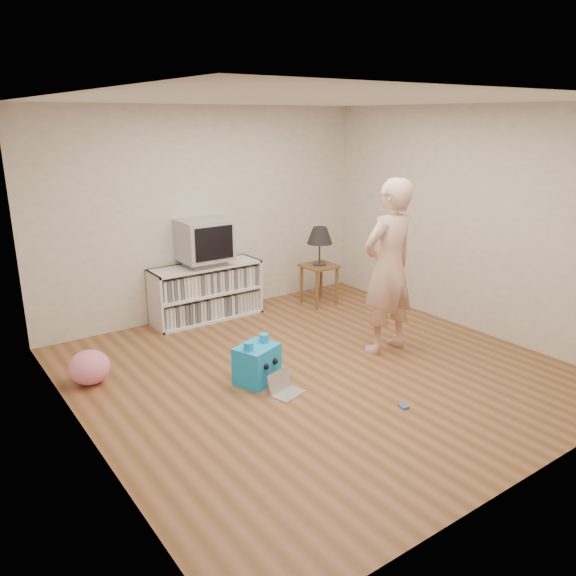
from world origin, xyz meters
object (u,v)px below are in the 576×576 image
(media_unit, at_px, (206,292))
(person, at_px, (388,267))
(table_lamp, at_px, (320,236))
(laptop, at_px, (284,387))
(side_table, at_px, (319,274))
(crt_tv, at_px, (204,240))
(dvd_deck, at_px, (205,262))
(plush_blue, at_px, (257,363))
(plush_pink, at_px, (89,367))

(media_unit, height_order, person, person)
(table_lamp, xyz_separation_m, laptop, (-1.88, -1.85, -0.89))
(media_unit, distance_m, person, 2.40)
(side_table, bearing_deg, crt_tv, 166.39)
(dvd_deck, relative_size, crt_tv, 0.75)
(plush_blue, bearing_deg, crt_tv, 55.54)
(side_table, xyz_separation_m, plush_pink, (-3.28, -0.61, -0.25))
(crt_tv, xyz_separation_m, table_lamp, (1.51, -0.37, -0.08))
(media_unit, xyz_separation_m, dvd_deck, (0.00, -0.02, 0.39))
(crt_tv, xyz_separation_m, plush_pink, (-1.77, -0.97, -0.86))
(dvd_deck, bearing_deg, side_table, -13.72)
(laptop, xyz_separation_m, plush_pink, (-1.40, 1.24, 0.11))
(plush_blue, bearing_deg, laptop, -98.15)
(dvd_deck, height_order, table_lamp, table_lamp)
(dvd_deck, height_order, person, person)
(side_table, bearing_deg, table_lamp, 180.00)
(media_unit, height_order, laptop, media_unit)
(crt_tv, bearing_deg, person, -61.14)
(crt_tv, height_order, plush_blue, crt_tv)
(media_unit, xyz_separation_m, laptop, (-0.37, -2.24, -0.29))
(crt_tv, xyz_separation_m, side_table, (1.51, -0.37, -0.60))
(crt_tv, distance_m, plush_blue, 2.10)
(media_unit, xyz_separation_m, side_table, (1.51, -0.39, 0.07))
(table_lamp, distance_m, plush_pink, 3.43)
(crt_tv, relative_size, side_table, 1.09)
(dvd_deck, relative_size, person, 0.24)
(dvd_deck, bearing_deg, laptop, -99.37)
(side_table, bearing_deg, laptop, -135.49)
(side_table, relative_size, laptop, 1.58)
(dvd_deck, xyz_separation_m, table_lamp, (1.51, -0.37, 0.21))
(side_table, xyz_separation_m, laptop, (-1.88, -1.85, -0.36))
(table_lamp, height_order, person, person)
(table_lamp, xyz_separation_m, plush_blue, (-1.96, -1.51, -0.75))
(person, bearing_deg, media_unit, -63.50)
(table_lamp, distance_m, laptop, 2.78)
(person, bearing_deg, plush_pink, -22.19)
(crt_tv, distance_m, plush_pink, 2.19)
(side_table, distance_m, table_lamp, 0.53)
(person, xyz_separation_m, plush_blue, (-1.56, 0.15, -0.74))
(dvd_deck, xyz_separation_m, plush_blue, (-0.44, -1.88, -0.54))
(person, height_order, plush_blue, person)
(dvd_deck, distance_m, table_lamp, 1.57)
(person, xyz_separation_m, laptop, (-1.48, -0.19, -0.88))
(media_unit, distance_m, plush_pink, 2.04)
(crt_tv, distance_m, laptop, 2.44)
(media_unit, relative_size, table_lamp, 2.72)
(person, bearing_deg, plush_blue, -7.51)
(media_unit, bearing_deg, person, -61.37)
(plush_pink, bearing_deg, person, -20.06)
(media_unit, distance_m, dvd_deck, 0.39)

